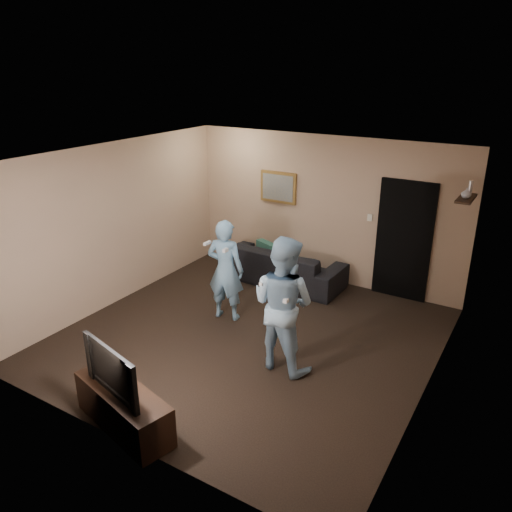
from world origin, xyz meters
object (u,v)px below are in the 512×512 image
Objects in this scene: wii_player_left at (226,270)px; television at (119,367)px; sofa at (282,265)px; wii_player_right at (283,304)px; tv_console at (124,408)px.

television is at bearing -79.63° from wii_player_left.
television is (0.40, -4.30, 0.44)m from sofa.
television is 2.15m from wii_player_right.
wii_player_right is at bearing 79.72° from television.
wii_player_right is (1.37, -0.72, 0.10)m from wii_player_left.
tv_console is (0.40, -4.30, -0.08)m from sofa.
television is 0.61× the size of wii_player_left.
wii_player_left is at bearing 114.41° from tv_console.
television is at bearing -114.31° from wii_player_right.
wii_player_left is at bearing 152.35° from wii_player_right.
tv_console is 2.77m from wii_player_left.
tv_console is at bearing -114.31° from wii_player_right.
wii_player_right reaches higher than television.
wii_player_left is at bearing 114.41° from television.
sofa is 1.42× the size of wii_player_left.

